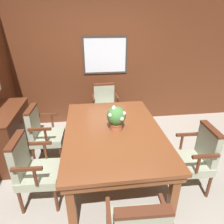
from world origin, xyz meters
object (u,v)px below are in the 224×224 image
object	(u,v)px
dining_table	(113,135)
potted_plant	(116,117)
chair_left_far	(43,132)
chair_right_near	(196,156)
chair_head_far	(105,105)
chair_left_near	(32,168)
sideboard_cabinet	(11,135)

from	to	relation	value
dining_table	potted_plant	bearing A→B (deg)	0.26
chair_left_far	potted_plant	world-z (taller)	potted_plant
chair_right_near	chair_head_far	bearing A→B (deg)	-149.31
potted_plant	dining_table	bearing A→B (deg)	-179.74
chair_left_far	potted_plant	xyz separation A→B (m)	(1.10, -0.42, 0.40)
chair_left_far	chair_left_near	xyz separation A→B (m)	(0.03, -0.84, 0.00)
chair_left_near	sideboard_cabinet	distance (m)	1.09
chair_right_near	potted_plant	distance (m)	1.16
chair_left_near	chair_head_far	world-z (taller)	same
sideboard_cabinet	chair_left_far	bearing A→B (deg)	-10.03
chair_head_far	sideboard_cabinet	distance (m)	1.82
chair_left_near	potted_plant	world-z (taller)	potted_plant
chair_head_far	potted_plant	size ratio (longest dim) A/B	2.61
sideboard_cabinet	dining_table	bearing A→B (deg)	-17.91
chair_left_near	chair_head_far	xyz separation A→B (m)	(1.04, 1.79, 0.00)
dining_table	chair_left_far	size ratio (longest dim) A/B	2.10
sideboard_cabinet	chair_right_near	bearing A→B (deg)	-20.33
dining_table	chair_right_near	xyz separation A→B (m)	(1.03, -0.46, -0.13)
chair_left_far	chair_right_near	distance (m)	2.26
chair_left_far	chair_right_near	world-z (taller)	same
dining_table	chair_left_near	size ratio (longest dim) A/B	2.10
potted_plant	chair_right_near	bearing A→B (deg)	-24.79
dining_table	chair_head_far	xyz separation A→B (m)	(0.01, 1.38, -0.13)
potted_plant	chair_left_near	bearing A→B (deg)	-158.87
chair_head_far	sideboard_cabinet	bearing A→B (deg)	-154.46
chair_left_near	chair_left_far	bearing A→B (deg)	4.89
dining_table	sideboard_cabinet	world-z (taller)	sideboard_cabinet
chair_right_near	potted_plant	size ratio (longest dim) A/B	2.61
chair_left_far	sideboard_cabinet	bearing A→B (deg)	82.94
chair_left_near	chair_right_near	world-z (taller)	same
dining_table	chair_left_near	world-z (taller)	chair_left_near
chair_right_near	sideboard_cabinet	bearing A→B (deg)	-108.62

